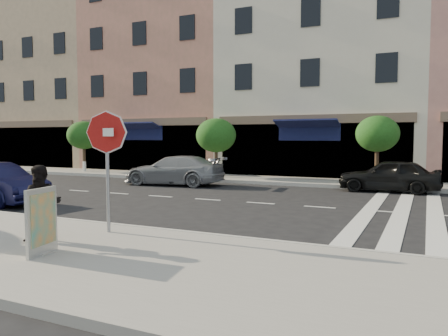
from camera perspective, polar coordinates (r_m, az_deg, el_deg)
ground at (r=11.18m, az=-2.41°, el=-7.40°), size 120.00×120.00×0.00m
sidewalk_near at (r=8.11m, az=-14.98°, el=-11.39°), size 60.00×4.50×0.15m
sidewalk_far at (r=21.43m, az=11.30°, el=-1.79°), size 60.00×3.00×0.15m
building_west_far at (r=38.22m, az=-20.46°, el=9.45°), size 12.00×9.00×12.00m
building_west_mid at (r=31.54m, az=-6.00°, el=12.72°), size 10.00×9.00×14.00m
building_centre at (r=27.49m, az=13.47°, el=10.77°), size 11.00×9.00×11.00m
street_tree_wa at (r=28.01m, az=-17.85°, el=4.07°), size 2.00×2.00×3.05m
street_tree_wb at (r=22.85m, az=-1.04°, el=4.25°), size 2.10×2.10×3.06m
street_tree_c at (r=20.62m, az=19.40°, el=4.19°), size 1.90×1.90×3.04m
stop_sign at (r=9.72m, az=-15.08°, el=2.97°), size 0.93×0.16×2.64m
walker at (r=9.32m, az=-22.66°, el=-4.32°), size 0.94×0.90×1.52m
poster_board at (r=8.33m, az=-22.68°, el=-6.56°), size 0.32×0.77×1.18m
car_far_left at (r=20.40m, az=-6.55°, el=-0.31°), size 4.87×2.35×1.37m
car_far_mid at (r=18.93m, az=20.73°, el=-0.91°), size 3.99×1.70×1.34m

